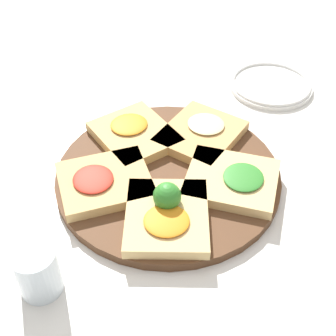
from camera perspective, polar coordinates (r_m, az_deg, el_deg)
name	(u,v)px	position (r m, az deg, el deg)	size (l,w,h in m)	color
ground_plane	(168,179)	(0.88, 0.00, -1.33)	(3.00, 3.00, 0.00)	silver
serving_board	(168,175)	(0.87, 0.00, -0.91)	(0.42, 0.42, 0.02)	#51331E
focaccia_slice_0	(134,134)	(0.94, -4.17, 4.17)	(0.14, 0.16, 0.03)	tan
focaccia_slice_1	(104,182)	(0.84, -7.81, -1.66)	(0.19, 0.18, 0.03)	tan
focaccia_slice_2	(167,213)	(0.78, -0.14, -5.51)	(0.20, 0.21, 0.06)	#DBB775
focaccia_slice_3	(232,180)	(0.85, 7.87, -1.46)	(0.21, 0.21, 0.03)	#DBB775
focaccia_slice_4	(201,133)	(0.94, 4.06, 4.22)	(0.20, 0.19, 0.03)	tan
plate_right	(271,85)	(1.15, 12.42, 9.87)	(0.19, 0.19, 0.02)	white
water_glass	(38,271)	(0.72, -15.61, -12.05)	(0.06, 0.06, 0.08)	silver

